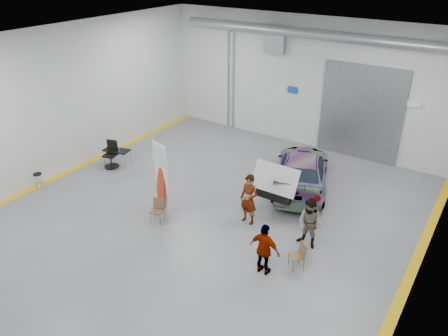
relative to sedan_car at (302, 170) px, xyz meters
The scene contains 13 objects.
ground 4.52m from the sedan_car, 115.28° to the right, with size 16.00×16.00×0.00m, color slate.
room_shell 4.16m from the sedan_car, 132.58° to the right, with size 14.02×16.18×6.01m.
sedan_car is the anchor object (origin of this frame).
person_a 3.40m from the sedan_car, 97.25° to the right, with size 0.66×0.44×1.82m, color #866549.
person_b 3.96m from the sedan_car, 62.00° to the right, with size 0.83×0.64×1.70m, color slate.
person_c 5.56m from the sedan_car, 76.45° to the right, with size 0.96×0.40×1.66m, color #935E31.
surfboard_display 5.57m from the sedan_car, 127.38° to the right, with size 0.77×0.35×2.79m.
folding_chair_near 5.97m from the sedan_car, 120.82° to the right, with size 0.51×0.53×0.86m.
folding_chair_far 5.10m from the sedan_car, 66.79° to the right, with size 0.55×0.62×0.84m.
shop_stool 10.38m from the sedan_car, 145.33° to the right, with size 0.34×0.34×0.66m.
work_table 8.02m from the sedan_car, 160.53° to the right, with size 1.24×0.80×0.93m.
office_chair 8.11m from the sedan_car, 158.80° to the right, with size 0.63×0.66×1.17m.
trunk_lid 2.36m from the sedan_car, 90.00° to the right, with size 1.68×1.02×0.04m, color silver.
Camera 1 is at (7.81, -10.42, 8.55)m, focal length 35.00 mm.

